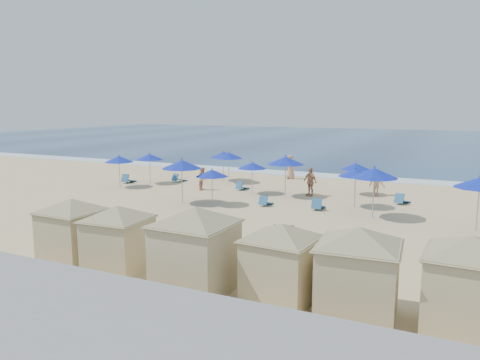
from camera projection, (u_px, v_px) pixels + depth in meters
name	position (u px, v px, depth m)	size (l,w,h in m)	color
ground	(247.00, 216.00, 24.41)	(160.00, 160.00, 0.00)	beige
ocean	(395.00, 142.00, 73.30)	(160.00, 80.00, 0.06)	navy
surf_line	(327.00, 176.00, 38.18)	(160.00, 2.50, 0.08)	white
seawall	(31.00, 301.00, 12.30)	(160.00, 6.10, 1.22)	gray
trash_bin	(282.00, 238.00, 18.93)	(0.86, 0.86, 0.86)	black
cabana_0	(72.00, 222.00, 17.15)	(4.18, 4.18, 2.62)	#CAB78A
cabana_1	(118.00, 230.00, 16.09)	(4.12, 4.12, 2.59)	#CAB78A
cabana_2	(195.00, 238.00, 14.40)	(4.71, 4.71, 2.95)	#CAB78A
cabana_3	(281.00, 252.00, 13.68)	(4.12, 4.12, 2.59)	#CAB78A
cabana_4	(359.00, 261.00, 12.57)	(4.44, 4.44, 2.79)	#CAB78A
cabana_5	(471.00, 273.00, 11.65)	(4.50, 4.50, 2.83)	#CAB78A
umbrella_0	(149.00, 157.00, 34.42)	(2.02, 2.02, 2.30)	#A5A8AD
umbrella_1	(119.00, 159.00, 32.83)	(2.03, 2.03, 2.31)	#A5A8AD
umbrella_2	(224.00, 155.00, 35.78)	(2.03, 2.03, 2.31)	#A5A8AD
umbrella_3	(182.00, 164.00, 27.30)	(2.36, 2.36, 2.69)	#A5A8AD
umbrella_4	(229.00, 155.00, 34.74)	(2.09, 2.09, 2.38)	#A5A8AD
umbrella_5	(252.00, 166.00, 30.42)	(1.89, 1.89, 2.15)	#A5A8AD
umbrella_6	(212.00, 173.00, 26.92)	(1.90, 1.90, 2.17)	#A5A8AD
umbrella_7	(286.00, 160.00, 29.34)	(2.35, 2.35, 2.67)	#A5A8AD
umbrella_8	(374.00, 173.00, 23.68)	(2.38, 2.38, 2.71)	#A5A8AD
umbrella_9	(356.00, 166.00, 30.04)	(1.88, 1.88, 2.14)	#A5A8AD
umbrella_10	(356.00, 173.00, 26.32)	(2.02, 2.02, 2.29)	#A5A8AD
umbrella_11	(480.00, 183.00, 21.33)	(2.28, 2.28, 2.60)	#A5A8AD
beach_chair_0	(128.00, 180.00, 34.98)	(0.65, 1.31, 0.70)	#276191
beach_chair_1	(178.00, 179.00, 35.44)	(0.82, 1.30, 0.66)	#276191
beach_chair_2	(242.00, 187.00, 32.08)	(0.65, 1.17, 0.61)	#276191
beach_chair_3	(265.00, 202.00, 27.03)	(0.55, 1.15, 0.62)	#276191
beach_chair_4	(318.00, 205.00, 26.00)	(0.63, 1.27, 0.68)	#276191
beach_chair_5	(402.00, 200.00, 27.49)	(0.88, 1.32, 0.67)	#276191
beachgoer_0	(203.00, 179.00, 31.98)	(0.76, 0.59, 1.56)	tan
beachgoer_1	(310.00, 182.00, 29.82)	(1.09, 0.45, 1.86)	tan
beachgoer_2	(377.00, 183.00, 30.00)	(1.07, 0.61, 1.65)	tan
beachgoer_3	(290.00, 167.00, 36.78)	(0.92, 0.60, 1.89)	tan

